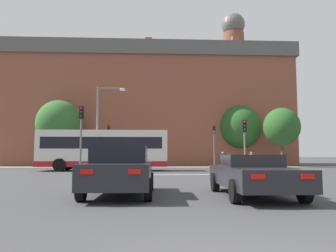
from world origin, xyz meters
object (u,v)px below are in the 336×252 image
object	(u,v)px
car_saloon_left	(121,170)
pedestrian_walking_west	(93,158)
car_roadster_right	(253,175)
traffic_light_near_right	(245,137)
pedestrian_waiting	(223,158)
traffic_light_far_left	(108,139)
street_lamp_junction	(103,118)
traffic_light_near_left	(81,129)
traffic_light_far_right	(214,139)
bus_crossing_lead	(104,149)
pedestrian_walking_east	(251,158)

from	to	relation	value
car_saloon_left	pedestrian_walking_west	bearing A→B (deg)	103.03
car_roadster_right	traffic_light_near_right	size ratio (longest dim) A/B	1.31
pedestrian_walking_west	pedestrian_waiting	bearing A→B (deg)	-103.22
traffic_light_far_left	street_lamp_junction	world-z (taller)	street_lamp_junction
car_roadster_right	traffic_light_near_left	bearing A→B (deg)	125.13
traffic_light_far_left	street_lamp_junction	size ratio (longest dim) A/B	0.64
pedestrian_waiting	pedestrian_walking_west	xyz separation A→B (m)	(-13.75, -0.71, 0.02)
traffic_light_near_right	traffic_light_near_left	xyz separation A→B (m)	(-10.77, -0.63, 0.48)
pedestrian_waiting	pedestrian_walking_west	bearing A→B (deg)	-6.23
traffic_light_far_left	traffic_light_near_left	xyz separation A→B (m)	(-0.04, -12.72, 0.01)
pedestrian_waiting	traffic_light_far_right	bearing A→B (deg)	28.92
car_roadster_right	traffic_light_far_right	distance (m)	24.59
bus_crossing_lead	traffic_light_near_right	size ratio (longest dim) A/B	2.81
pedestrian_waiting	pedestrian_walking_east	size ratio (longest dim) A/B	1.00
car_saloon_left	street_lamp_junction	world-z (taller)	street_lamp_junction
bus_crossing_lead	traffic_light_far_left	xyz separation A→B (m)	(-0.61, 7.16, 1.20)
traffic_light_near_right	pedestrian_walking_east	distance (m)	14.28
car_saloon_left	traffic_light_near_right	distance (m)	13.50
bus_crossing_lead	traffic_light_near_left	size ratio (longest dim) A/B	2.32
pedestrian_walking_west	traffic_light_far_left	bearing A→B (deg)	-123.98
bus_crossing_lead	traffic_light_near_right	world-z (taller)	traffic_light_near_right
bus_crossing_lead	pedestrian_walking_west	bearing A→B (deg)	-163.68
traffic_light_near_left	street_lamp_junction	xyz separation A→B (m)	(0.52, 5.56, 1.31)
bus_crossing_lead	pedestrian_walking_east	size ratio (longest dim) A/B	6.35
traffic_light_near_right	pedestrian_waiting	xyz separation A→B (m)	(1.39, 13.33, -1.53)
traffic_light_near_right	traffic_light_near_left	bearing A→B (deg)	-176.66
street_lamp_junction	pedestrian_walking_east	size ratio (longest dim) A/B	4.29
traffic_light_far_left	car_roadster_right	bearing A→B (deg)	-72.35
traffic_light_far_right	traffic_light_near_left	xyz separation A→B (m)	(-11.08, -13.12, 0.02)
car_saloon_left	pedestrian_walking_west	size ratio (longest dim) A/B	2.73
traffic_light_near_right	traffic_light_far_right	size ratio (longest dim) A/B	0.83
pedestrian_walking_east	pedestrian_walking_west	distance (m)	16.94
traffic_light_far_right	street_lamp_junction	distance (m)	13.06
traffic_light_far_right	traffic_light_near_left	bearing A→B (deg)	-130.20
traffic_light_near_left	pedestrian_waiting	world-z (taller)	traffic_light_near_left
traffic_light_near_left	pedestrian_waiting	bearing A→B (deg)	48.95
traffic_light_near_right	traffic_light_far_right	bearing A→B (deg)	88.54
traffic_light_near_right	traffic_light_near_left	distance (m)	10.80
traffic_light_near_right	bus_crossing_lead	bearing A→B (deg)	154.01
traffic_light_near_left	traffic_light_near_right	bearing A→B (deg)	3.34
traffic_light_near_left	traffic_light_far_left	bearing A→B (deg)	89.81
street_lamp_junction	pedestrian_waiting	world-z (taller)	street_lamp_junction
traffic_light_near_left	pedestrian_walking_east	world-z (taller)	traffic_light_near_left
car_roadster_right	pedestrian_walking_west	size ratio (longest dim) A/B	2.90
traffic_light_near_right	pedestrian_walking_east	world-z (taller)	traffic_light_near_right
pedestrian_walking_west	traffic_light_near_left	bearing A→B (deg)	170.70
traffic_light_far_left	pedestrian_walking_east	world-z (taller)	traffic_light_far_left
pedestrian_waiting	traffic_light_near_left	bearing A→B (deg)	39.78
street_lamp_junction	pedestrian_waiting	bearing A→B (deg)	35.82
car_saloon_left	traffic_light_far_right	bearing A→B (deg)	73.30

